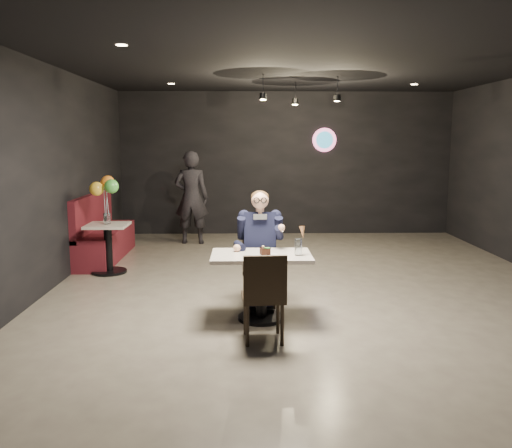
{
  "coord_description": "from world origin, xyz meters",
  "views": [
    {
      "loc": [
        -0.9,
        -7.03,
        1.99
      ],
      "look_at": [
        -0.75,
        -0.58,
        0.99
      ],
      "focal_mm": 38.0,
      "sensor_mm": 36.0,
      "label": 1
    }
  ],
  "objects_px": {
    "passerby": "(191,198)",
    "balloon_vase": "(107,219)",
    "chair_near": "(263,296)",
    "seated_man": "(260,247)",
    "main_table": "(261,287)",
    "chair_far": "(260,268)",
    "booth_bench": "(105,227)",
    "side_table": "(108,248)",
    "sundae_glass": "(298,247)"
  },
  "relations": [
    {
      "from": "sundae_glass",
      "to": "chair_far",
      "type": "bearing_deg",
      "value": 123.01
    },
    {
      "from": "chair_far",
      "to": "seated_man",
      "type": "xyz_separation_m",
      "value": [
        0.0,
        0.0,
        0.26
      ]
    },
    {
      "from": "chair_far",
      "to": "booth_bench",
      "type": "xyz_separation_m",
      "value": [
        -2.54,
        2.66,
        0.09
      ]
    },
    {
      "from": "side_table",
      "to": "passerby",
      "type": "distance_m",
      "value": 2.65
    },
    {
      "from": "seated_man",
      "to": "sundae_glass",
      "type": "xyz_separation_m",
      "value": [
        0.4,
        -0.62,
        0.12
      ]
    },
    {
      "from": "seated_man",
      "to": "booth_bench",
      "type": "relative_size",
      "value": 0.65
    },
    {
      "from": "passerby",
      "to": "balloon_vase",
      "type": "bearing_deg",
      "value": 69.92
    },
    {
      "from": "chair_near",
      "to": "side_table",
      "type": "height_order",
      "value": "chair_near"
    },
    {
      "from": "seated_man",
      "to": "sundae_glass",
      "type": "height_order",
      "value": "seated_man"
    },
    {
      "from": "passerby",
      "to": "booth_bench",
      "type": "bearing_deg",
      "value": 49.37
    },
    {
      "from": "main_table",
      "to": "passerby",
      "type": "distance_m",
      "value": 4.77
    },
    {
      "from": "chair_near",
      "to": "passerby",
      "type": "xyz_separation_m",
      "value": [
        -1.2,
        5.22,
        0.44
      ]
    },
    {
      "from": "chair_near",
      "to": "passerby",
      "type": "bearing_deg",
      "value": 99.59
    },
    {
      "from": "main_table",
      "to": "booth_bench",
      "type": "xyz_separation_m",
      "value": [
        -2.54,
        3.21,
        0.18
      ]
    },
    {
      "from": "main_table",
      "to": "passerby",
      "type": "height_order",
      "value": "passerby"
    },
    {
      "from": "seated_man",
      "to": "side_table",
      "type": "bearing_deg",
      "value": 143.45
    },
    {
      "from": "main_table",
      "to": "booth_bench",
      "type": "distance_m",
      "value": 4.1
    },
    {
      "from": "sundae_glass",
      "to": "side_table",
      "type": "relative_size",
      "value": 0.24
    },
    {
      "from": "chair_far",
      "to": "sundae_glass",
      "type": "xyz_separation_m",
      "value": [
        0.4,
        -0.62,
        0.38
      ]
    },
    {
      "from": "chair_near",
      "to": "seated_man",
      "type": "relative_size",
      "value": 0.64
    },
    {
      "from": "main_table",
      "to": "balloon_vase",
      "type": "xyz_separation_m",
      "value": [
        -2.24,
        2.21,
        0.46
      ]
    },
    {
      "from": "booth_bench",
      "to": "chair_near",
      "type": "bearing_deg",
      "value": -56.54
    },
    {
      "from": "chair_far",
      "to": "booth_bench",
      "type": "distance_m",
      "value": 3.68
    },
    {
      "from": "side_table",
      "to": "balloon_vase",
      "type": "bearing_deg",
      "value": 0.0
    },
    {
      "from": "chair_near",
      "to": "seated_man",
      "type": "distance_m",
      "value": 1.21
    },
    {
      "from": "main_table",
      "to": "booth_bench",
      "type": "bearing_deg",
      "value": 128.35
    },
    {
      "from": "booth_bench",
      "to": "side_table",
      "type": "xyz_separation_m",
      "value": [
        0.3,
        -1.0,
        -0.17
      ]
    },
    {
      "from": "seated_man",
      "to": "side_table",
      "type": "height_order",
      "value": "seated_man"
    },
    {
      "from": "chair_far",
      "to": "sundae_glass",
      "type": "relative_size",
      "value": 5.07
    },
    {
      "from": "main_table",
      "to": "side_table",
      "type": "xyz_separation_m",
      "value": [
        -2.24,
        2.21,
        0.0
      ]
    },
    {
      "from": "booth_bench",
      "to": "balloon_vase",
      "type": "height_order",
      "value": "booth_bench"
    },
    {
      "from": "chair_near",
      "to": "side_table",
      "type": "bearing_deg",
      "value": 124.84
    },
    {
      "from": "main_table",
      "to": "side_table",
      "type": "height_order",
      "value": "side_table"
    },
    {
      "from": "main_table",
      "to": "booth_bench",
      "type": "height_order",
      "value": "booth_bench"
    },
    {
      "from": "balloon_vase",
      "to": "booth_bench",
      "type": "bearing_deg",
      "value": 106.7
    },
    {
      "from": "seated_man",
      "to": "passerby",
      "type": "height_order",
      "value": "passerby"
    },
    {
      "from": "chair_near",
      "to": "side_table",
      "type": "relative_size",
      "value": 1.22
    },
    {
      "from": "side_table",
      "to": "booth_bench",
      "type": "bearing_deg",
      "value": 106.7
    },
    {
      "from": "main_table",
      "to": "chair_far",
      "type": "height_order",
      "value": "chair_far"
    },
    {
      "from": "seated_man",
      "to": "passerby",
      "type": "xyz_separation_m",
      "value": [
        -1.2,
        4.04,
        0.18
      ]
    },
    {
      "from": "chair_far",
      "to": "main_table",
      "type": "bearing_deg",
      "value": -90.0
    },
    {
      "from": "main_table",
      "to": "sundae_glass",
      "type": "relative_size",
      "value": 6.06
    },
    {
      "from": "chair_near",
      "to": "sundae_glass",
      "type": "bearing_deg",
      "value": 50.98
    },
    {
      "from": "sundae_glass",
      "to": "passerby",
      "type": "xyz_separation_m",
      "value": [
        -1.61,
        4.66,
        0.06
      ]
    },
    {
      "from": "balloon_vase",
      "to": "chair_near",
      "type": "bearing_deg",
      "value": -51.77
    },
    {
      "from": "sundae_glass",
      "to": "booth_bench",
      "type": "xyz_separation_m",
      "value": [
        -2.94,
        3.28,
        -0.29
      ]
    },
    {
      "from": "chair_near",
      "to": "booth_bench",
      "type": "height_order",
      "value": "booth_bench"
    },
    {
      "from": "sundae_glass",
      "to": "passerby",
      "type": "distance_m",
      "value": 4.93
    },
    {
      "from": "main_table",
      "to": "side_table",
      "type": "bearing_deg",
      "value": 135.38
    },
    {
      "from": "main_table",
      "to": "chair_far",
      "type": "distance_m",
      "value": 0.56
    }
  ]
}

